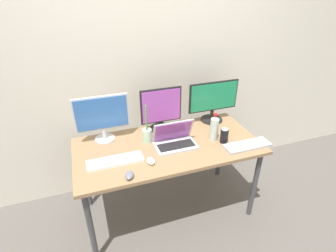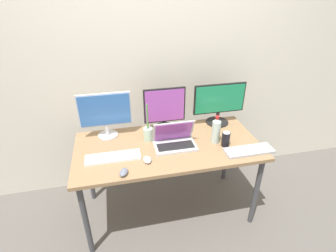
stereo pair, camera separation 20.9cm
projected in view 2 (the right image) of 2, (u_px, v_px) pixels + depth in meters
ground_plane at (168, 208)px, 2.54m from camera, size 16.00×16.00×0.00m
wall_back at (154, 59)px, 2.41m from camera, size 7.00×0.08×2.60m
work_desk at (168, 151)px, 2.21m from camera, size 1.53×0.74×0.74m
monitor_left at (105, 113)px, 2.20m from camera, size 0.44×0.17×0.40m
monitor_center at (165, 109)px, 2.32m from camera, size 0.37×0.21×0.39m
monitor_right at (219, 102)px, 2.41m from camera, size 0.49×0.21×0.39m
laptop_silver at (174, 140)px, 2.15m from camera, size 0.34×0.21×0.21m
keyboard_main at (249, 151)px, 2.09m from camera, size 0.39×0.14×0.02m
keyboard_aux at (113, 157)px, 2.01m from camera, size 0.42×0.13×0.02m
mouse_by_keyboard at (147, 160)px, 1.98m from camera, size 0.06×0.09×0.03m
mouse_by_laptop at (124, 172)px, 1.84m from camera, size 0.08×0.10×0.04m
water_bottle at (216, 130)px, 2.17m from camera, size 0.07×0.07×0.25m
soda_can_near_keyboard at (226, 139)px, 2.14m from camera, size 0.07×0.07×0.13m
bamboo_vase at (148, 133)px, 2.21m from camera, size 0.08×0.08×0.34m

